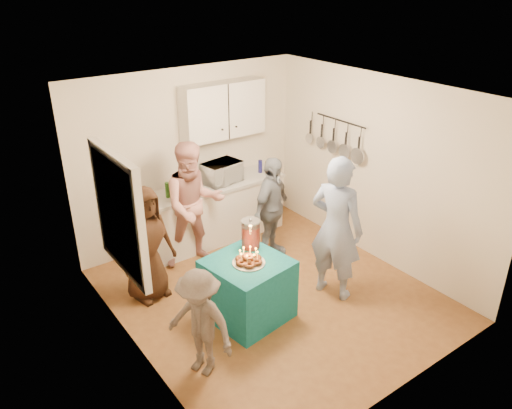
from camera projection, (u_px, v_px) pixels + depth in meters
floor at (272, 295)px, 6.42m from camera, size 4.00×4.00×0.00m
ceiling at (275, 93)px, 5.31m from camera, size 4.00×4.00×0.00m
back_wall at (190, 157)px, 7.33m from camera, size 3.60×3.60×0.00m
left_wall at (129, 249)px, 4.91m from camera, size 4.00×4.00×0.00m
right_wall at (377, 170)px, 6.82m from camera, size 4.00×4.00×0.00m
window_night at (117, 214)px, 5.03m from camera, size 0.04×1.00×1.20m
counter at (214, 213)px, 7.58m from camera, size 2.20×0.58×0.86m
countertop at (213, 186)px, 7.39m from camera, size 2.24×0.62×0.05m
upper_cabinet at (223, 110)px, 7.21m from camera, size 1.30×0.30×0.80m
pot_rack at (338, 138)px, 7.16m from camera, size 0.12×1.00×0.60m
microwave at (222, 172)px, 7.40m from camera, size 0.61×0.46×0.31m
party_table at (248, 289)px, 5.88m from camera, size 0.96×0.96×0.76m
donut_cake at (249, 256)px, 5.64m from camera, size 0.38×0.38×0.18m
punch_jar at (251, 235)px, 5.94m from camera, size 0.22×0.22×0.34m
man_birthday at (336, 228)px, 6.08m from camera, size 0.65×0.79×1.87m
woman_back_left at (146, 244)px, 6.09m from camera, size 0.81×0.60×1.51m
woman_back_center at (194, 205)px, 6.77m from camera, size 1.00×0.86×1.78m
woman_back_right at (271, 209)px, 6.99m from camera, size 0.96×0.71×1.51m
child_near_left at (200, 323)px, 4.96m from camera, size 0.71×0.89×1.20m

